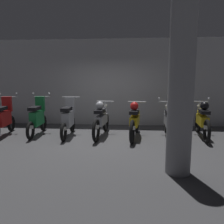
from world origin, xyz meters
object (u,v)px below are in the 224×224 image
object	(u,v)px
motorbike_slot_0	(4,118)
motorbike_slot_1	(37,118)
motorbike_slot_4	(135,120)
motorbike_slot_2	(68,119)
motorbike_slot_5	(169,121)
motorbike_slot_6	(202,120)
support_pillar	(181,86)
motorbike_slot_3	(101,119)

from	to	relation	value
motorbike_slot_0	motorbike_slot_1	size ratio (longest dim) A/B	1.00
motorbike_slot_4	motorbike_slot_1	bearing A→B (deg)	178.01
motorbike_slot_4	motorbike_slot_2	bearing A→B (deg)	179.38
motorbike_slot_5	motorbike_slot_6	world-z (taller)	same
motorbike_slot_2	motorbike_slot_0	bearing A→B (deg)	-178.18
motorbike_slot_1	motorbike_slot_4	xyz separation A→B (m)	(3.01, -0.10, -0.00)
motorbike_slot_4	motorbike_slot_5	bearing A→B (deg)	6.30
motorbike_slot_4	motorbike_slot_6	xyz separation A→B (m)	(2.00, 0.22, 0.00)
motorbike_slot_0	motorbike_slot_6	world-z (taller)	motorbike_slot_0
support_pillar	motorbike_slot_5	bearing A→B (deg)	84.26
motorbike_slot_2	motorbike_slot_5	world-z (taller)	motorbike_slot_2
motorbike_slot_0	motorbike_slot_5	xyz separation A→B (m)	(5.01, 0.15, -0.04)
motorbike_slot_4	support_pillar	size ratio (longest dim) A/B	0.61
motorbike_slot_1	motorbike_slot_4	world-z (taller)	motorbike_slot_1
motorbike_slot_6	motorbike_slot_5	bearing A→B (deg)	-173.76
motorbike_slot_2	motorbike_slot_5	xyz separation A→B (m)	(3.01, 0.09, -0.03)
motorbike_slot_0	motorbike_slot_2	distance (m)	2.01
motorbike_slot_1	motorbike_slot_5	size ratio (longest dim) A/B	0.86
motorbike_slot_6	support_pillar	bearing A→B (deg)	-115.12
motorbike_slot_5	motorbike_slot_0	bearing A→B (deg)	-178.25
motorbike_slot_2	support_pillar	distance (m)	3.86
motorbike_slot_6	support_pillar	distance (m)	3.15
motorbike_slot_2	motorbike_slot_5	size ratio (longest dim) A/B	0.86
motorbike_slot_3	support_pillar	xyz separation A→B (m)	(1.74, -2.54, 1.07)
motorbike_slot_0	support_pillar	distance (m)	5.44
motorbike_slot_5	support_pillar	xyz separation A→B (m)	(-0.26, -2.58, 1.10)
motorbike_slot_1	support_pillar	xyz separation A→B (m)	(3.75, -2.57, 1.07)
motorbike_slot_1	motorbike_slot_6	size ratio (longest dim) A/B	0.86
motorbike_slot_0	motorbike_slot_5	size ratio (longest dim) A/B	0.86
motorbike_slot_0	motorbike_slot_5	distance (m)	5.02
motorbike_slot_1	motorbike_slot_4	size ratio (longest dim) A/B	0.86
motorbike_slot_0	motorbike_slot_1	bearing A→B (deg)	8.32
motorbike_slot_3	motorbike_slot_4	bearing A→B (deg)	-4.16
motorbike_slot_0	motorbike_slot_4	size ratio (longest dim) A/B	0.86
motorbike_slot_5	motorbike_slot_2	bearing A→B (deg)	-178.30
motorbike_slot_3	motorbike_slot_5	xyz separation A→B (m)	(2.00, 0.04, -0.03)
motorbike_slot_1	support_pillar	bearing A→B (deg)	-34.45
motorbike_slot_1	motorbike_slot_3	distance (m)	2.01
motorbike_slot_4	motorbike_slot_3	bearing A→B (deg)	175.84
motorbike_slot_3	motorbike_slot_5	world-z (taller)	motorbike_slot_5
motorbike_slot_1	motorbike_slot_5	world-z (taller)	motorbike_slot_1
motorbike_slot_2	support_pillar	world-z (taller)	support_pillar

